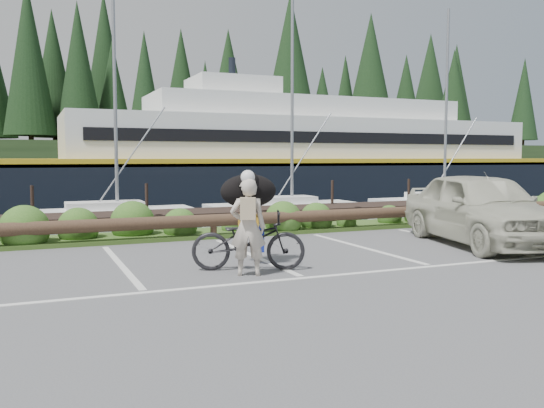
{
  "coord_description": "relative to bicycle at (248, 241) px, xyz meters",
  "views": [
    {
      "loc": [
        -4.13,
        -8.73,
        1.97
      ],
      "look_at": [
        0.1,
        1.2,
        1.1
      ],
      "focal_mm": 38.0,
      "sensor_mm": 36.0,
      "label": 1
    }
  ],
  "objects": [
    {
      "name": "ground",
      "position": [
        0.6,
        -0.61,
        -0.52
      ],
      "size": [
        72.0,
        72.0,
        0.0
      ],
      "primitive_type": "plane",
      "color": "#4F5052"
    },
    {
      "name": "harbor_backdrop",
      "position": [
        1.01,
        77.81,
        -0.52
      ],
      "size": [
        170.0,
        160.0,
        30.0
      ],
      "color": "#1A2D3F",
      "rests_on": "ground"
    },
    {
      "name": "vegetation_strip",
      "position": [
        0.6,
        4.69,
        -0.47
      ],
      "size": [
        34.0,
        1.6,
        0.1
      ],
      "primitive_type": "cube",
      "color": "#3D5B21",
      "rests_on": "ground"
    },
    {
      "name": "log_rail",
      "position": [
        0.6,
        3.99,
        -0.52
      ],
      "size": [
        32.0,
        0.3,
        0.6
      ],
      "primitive_type": null,
      "color": "#443021",
      "rests_on": "ground"
    },
    {
      "name": "bicycle",
      "position": [
        0.0,
        0.0,
        0.0
      ],
      "size": [
        2.1,
        1.36,
        1.04
      ],
      "primitive_type": "imported",
      "rotation": [
        0.0,
        0.0,
        1.2
      ],
      "color": "black",
      "rests_on": "ground"
    },
    {
      "name": "cyclist",
      "position": [
        -0.17,
        -0.43,
        0.29
      ],
      "size": [
        0.7,
        0.58,
        1.63
      ],
      "primitive_type": "imported",
      "rotation": [
        0.0,
        0.0,
        2.77
      ],
      "color": "beige",
      "rests_on": "ground"
    },
    {
      "name": "dog",
      "position": [
        0.23,
        0.59,
        0.83
      ],
      "size": [
        0.89,
        1.2,
        0.63
      ],
      "primitive_type": "ellipsoid",
      "rotation": [
        0.0,
        0.0,
        1.2
      ],
      "color": "black",
      "rests_on": "bicycle"
    },
    {
      "name": "parked_car",
      "position": [
        5.9,
        0.71,
        0.31
      ],
      "size": [
        3.06,
        5.22,
        1.67
      ],
      "primitive_type": "imported",
      "rotation": [
        0.0,
        0.0,
        -0.24
      ],
      "color": "#BBBBA4",
      "rests_on": "ground"
    }
  ]
}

